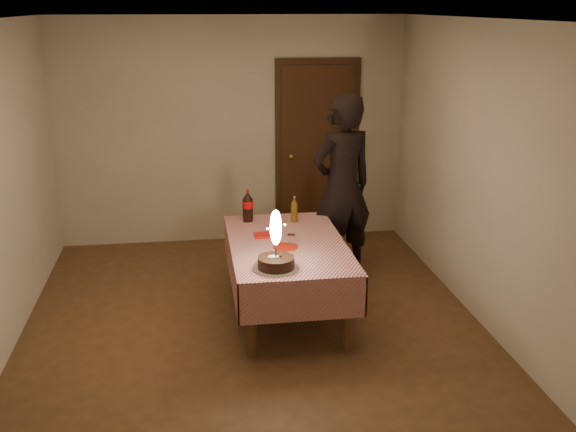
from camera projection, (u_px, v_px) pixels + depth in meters
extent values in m
cube|color=brown|center=(253.00, 321.00, 6.03)|extent=(4.00, 4.50, 0.01)
cube|color=beige|center=(232.00, 132.00, 7.76)|extent=(4.00, 0.04, 2.60)
cube|color=beige|center=(291.00, 287.00, 3.52)|extent=(4.00, 0.04, 2.60)
cube|color=beige|center=(0.00, 189.00, 5.36)|extent=(0.04, 4.50, 2.60)
cube|color=beige|center=(477.00, 172.00, 5.92)|extent=(0.04, 4.50, 2.60)
cube|color=silver|center=(247.00, 19.00, 5.25)|extent=(4.00, 4.50, 0.04)
cube|color=#472814|center=(317.00, 153.00, 7.96)|extent=(0.85, 0.05, 2.05)
sphere|color=#B28C33|center=(291.00, 157.00, 7.87)|extent=(0.06, 0.06, 0.06)
cube|color=brown|center=(287.00, 246.00, 5.98)|extent=(0.90, 1.60, 0.04)
cylinder|color=brown|center=(252.00, 320.00, 5.33)|extent=(0.07, 0.07, 0.64)
cylinder|color=brown|center=(348.00, 314.00, 5.44)|extent=(0.07, 0.07, 0.64)
cylinder|color=brown|center=(238.00, 254.00, 6.73)|extent=(0.07, 0.07, 0.64)
cylinder|color=brown|center=(314.00, 250.00, 6.84)|extent=(0.07, 0.07, 0.64)
cube|color=beige|center=(287.00, 243.00, 5.98)|extent=(1.02, 1.72, 0.01)
cube|color=beige|center=(303.00, 301.00, 5.22)|extent=(1.02, 0.01, 0.34)
cube|color=beige|center=(275.00, 231.00, 6.83)|extent=(1.02, 0.01, 0.34)
cube|color=beige|center=(231.00, 265.00, 5.96)|extent=(0.01, 1.72, 0.34)
cube|color=beige|center=(342.00, 259.00, 6.10)|extent=(0.01, 1.72, 0.34)
cylinder|color=white|center=(276.00, 268.00, 5.39)|extent=(0.37, 0.37, 0.01)
cylinder|color=black|center=(276.00, 262.00, 5.38)|extent=(0.29, 0.29, 0.09)
cylinder|color=white|center=(273.00, 256.00, 5.37)|extent=(0.07, 0.07, 0.00)
sphere|color=red|center=(280.00, 256.00, 5.35)|extent=(0.02, 0.02, 0.02)
cube|color=#19721E|center=(283.00, 258.00, 5.35)|extent=(0.02, 0.01, 0.00)
cube|color=#19721E|center=(279.00, 258.00, 5.34)|extent=(0.01, 0.02, 0.00)
cylinder|color=#262628|center=(276.00, 250.00, 5.34)|extent=(0.01, 0.01, 0.12)
ellipsoid|color=#FFF2BF|center=(276.00, 227.00, 5.29)|extent=(0.09, 0.09, 0.29)
sphere|color=white|center=(276.00, 241.00, 5.32)|extent=(0.04, 0.04, 0.04)
cylinder|color=red|center=(286.00, 247.00, 5.85)|extent=(0.22, 0.22, 0.01)
cylinder|color=#B00C17|center=(276.00, 233.00, 6.06)|extent=(0.08, 0.08, 0.10)
cylinder|color=white|center=(291.00, 239.00, 5.92)|extent=(0.07, 0.07, 0.09)
cube|color=red|center=(263.00, 235.00, 6.13)|extent=(0.15, 0.15, 0.02)
cylinder|color=black|center=(248.00, 210.00, 6.53)|extent=(0.10, 0.10, 0.22)
cylinder|color=red|center=(248.00, 204.00, 6.51)|extent=(0.10, 0.10, 0.07)
cone|color=black|center=(248.00, 195.00, 6.48)|extent=(0.10, 0.10, 0.08)
cylinder|color=red|center=(248.00, 191.00, 6.47)|extent=(0.03, 0.03, 0.02)
cylinder|color=brown|center=(294.00, 213.00, 6.52)|extent=(0.06, 0.06, 0.18)
cone|color=brown|center=(294.00, 201.00, 6.48)|extent=(0.06, 0.06, 0.06)
cylinder|color=olive|center=(294.00, 197.00, 6.47)|extent=(0.02, 0.02, 0.02)
imported|color=black|center=(342.00, 187.00, 6.79)|extent=(0.80, 0.65, 1.89)
cube|color=black|center=(337.00, 119.00, 6.70)|extent=(0.15, 0.13, 0.10)
cylinder|color=black|center=(333.00, 118.00, 6.77)|extent=(0.10, 0.10, 0.08)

